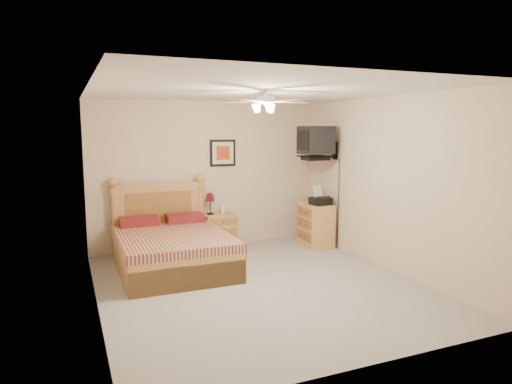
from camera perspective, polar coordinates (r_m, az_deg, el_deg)
floor at (r=6.10m, az=0.37°, el=-11.59°), size 4.50×4.50×0.00m
ceiling at (r=5.77m, az=0.39°, el=12.52°), size 4.00×4.50×0.04m
wall_back at (r=7.91m, az=-6.06°, el=2.16°), size 4.00×0.04×2.50m
wall_front at (r=3.87m, az=13.66°, el=-4.06°), size 4.00×0.04×2.50m
wall_left at (r=5.35m, az=-19.73°, el=-1.01°), size 0.04×4.50×2.50m
wall_right at (r=6.84m, az=15.98°, el=1.00°), size 0.04×4.50×2.50m
bed at (r=6.70m, az=-10.44°, el=-4.22°), size 1.53×2.00×1.29m
nightstand at (r=7.87m, az=-4.57°, el=-4.89°), size 0.55×0.41×0.59m
table_lamp at (r=7.79m, az=-5.75°, el=-1.45°), size 0.24×0.24×0.36m
lotion_bottle at (r=7.83m, az=-4.20°, el=-1.91°), size 0.10×0.10×0.22m
framed_picture at (r=7.94m, az=-4.19°, el=4.89°), size 0.46×0.04×0.46m
dresser at (r=8.06m, az=7.46°, el=-4.06°), size 0.47×0.66×0.75m
fax_machine at (r=7.87m, az=8.08°, el=-0.38°), size 0.33×0.35×0.33m
magazine_lower at (r=8.21m, az=6.66°, el=-1.09°), size 0.32×0.36×0.03m
magazine_upper at (r=8.20m, az=6.77°, el=-0.92°), size 0.31×0.34×0.02m
wall_tv at (r=7.75m, az=8.45°, el=6.16°), size 0.56×0.46×0.58m
ceiling_fan at (r=5.57m, az=1.21°, el=11.24°), size 1.14×1.14×0.28m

